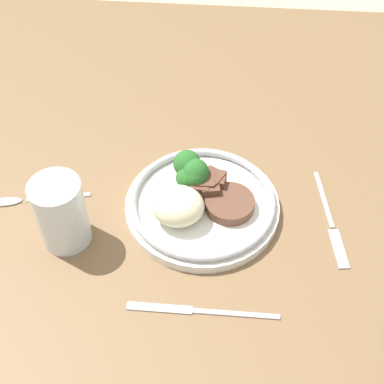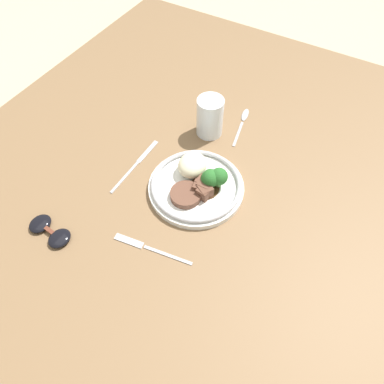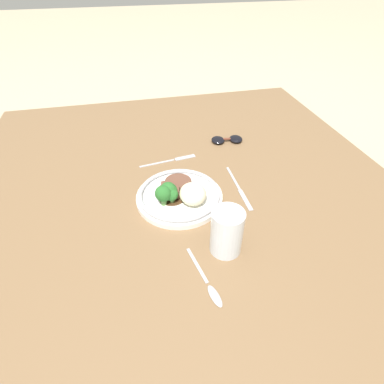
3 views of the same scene
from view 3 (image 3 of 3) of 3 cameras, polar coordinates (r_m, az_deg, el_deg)
The scene contains 8 objects.
ground_plane at distance 0.85m, azimuth -0.78°, elevation -4.07°, with size 8.00×8.00×0.00m, color tan.
dining_table at distance 0.84m, azimuth -0.80°, elevation -2.95°, with size 1.48×1.27×0.04m.
plate at distance 0.81m, azimuth -2.50°, elevation -0.41°, with size 0.24×0.24×0.07m.
juice_glass at distance 0.67m, azimuth 6.60°, elevation -7.85°, with size 0.07×0.07×0.11m.
fork at distance 0.99m, azimuth -3.55°, elevation 6.12°, with size 0.04×0.19×0.00m.
knife at distance 0.87m, azimuth 8.98°, elevation 0.60°, with size 0.20×0.01×0.00m.
spoon at distance 0.64m, azimuth 3.47°, elevation -17.74°, with size 0.16×0.04×0.01m.
sunglasses at distance 1.09m, azimuth 6.67°, elevation 9.91°, with size 0.06×0.12×0.02m.
Camera 3 is at (0.61, -0.13, 0.58)m, focal length 28.00 mm.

